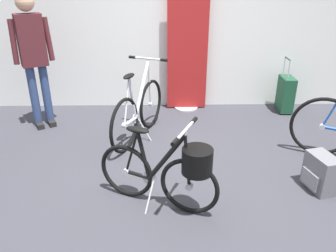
% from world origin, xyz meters
% --- Properties ---
extents(ground_plane, '(7.57, 7.57, 0.00)m').
position_xyz_m(ground_plane, '(0.00, 0.00, 0.00)').
color(ground_plane, '#38383F').
extents(back_wall, '(7.57, 0.10, 2.97)m').
position_xyz_m(back_wall, '(0.00, 2.29, 1.48)').
color(back_wall, white).
rests_on(back_wall, ground_plane).
extents(floor_banner_stand, '(0.60, 0.36, 1.89)m').
position_xyz_m(floor_banner_stand, '(0.25, 2.09, 0.86)').
color(floor_banner_stand, '#B7B7BC').
rests_on(floor_banner_stand, ground_plane).
extents(folding_bike_foreground, '(1.08, 0.61, 0.82)m').
position_xyz_m(folding_bike_foreground, '(-0.07, -0.37, 0.39)').
color(folding_bike_foreground, black).
rests_on(folding_bike_foreground, ground_plane).
extents(display_bike_left, '(0.66, 1.33, 0.99)m').
position_xyz_m(display_bike_left, '(-0.43, 1.06, 0.37)').
color(display_bike_left, black).
rests_on(display_bike_left, ground_plane).
extents(visitor_near_wall, '(0.47, 0.37, 1.75)m').
position_xyz_m(visitor_near_wall, '(-1.79, 1.50, 1.01)').
color(visitor_near_wall, navy).
rests_on(visitor_near_wall, ground_plane).
extents(rolling_suitcase, '(0.19, 0.37, 0.83)m').
position_xyz_m(rolling_suitcase, '(1.75, 1.94, 0.28)').
color(rolling_suitcase, '#19472D').
rests_on(rolling_suitcase, ground_plane).
extents(backpack_on_floor, '(0.28, 0.37, 0.37)m').
position_xyz_m(backpack_on_floor, '(1.40, -0.11, 0.18)').
color(backpack_on_floor, slate).
rests_on(backpack_on_floor, ground_plane).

